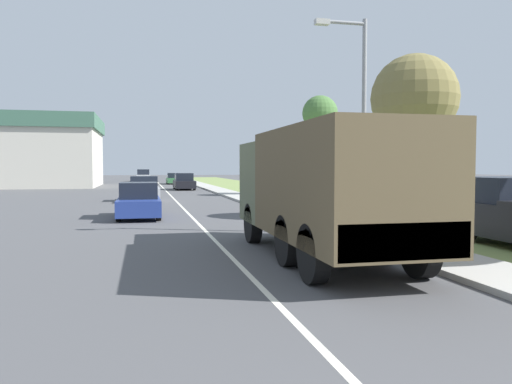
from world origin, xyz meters
The scene contains 14 objects.
ground_plane centered at (0.00, 40.00, 0.00)m, with size 180.00×180.00×0.00m, color #4C4C4F.
lane_centre_stripe centered at (0.00, 40.00, 0.00)m, with size 0.12×120.00×0.00m.
sidewalk_right centered at (4.50, 40.00, 0.06)m, with size 1.80×120.00×0.12m.
grass_strip_right centered at (8.90, 40.00, 0.01)m, with size 7.00×120.00×0.02m.
military_truck centered at (2.04, 10.74, 1.67)m, with size 2.42×7.53×2.92m.
car_nearest_ahead centered at (-2.16, 21.08, 0.66)m, with size 1.71×4.14×1.46m.
car_second_ahead centered at (-1.91, 31.27, 0.69)m, with size 1.81×4.10×1.53m.
car_third_ahead centered at (1.73, 46.25, 0.69)m, with size 1.79×4.61×1.52m.
car_fourth_ahead centered at (1.73, 61.72, 0.62)m, with size 1.70×4.61×1.35m.
car_farthest_ahead centered at (-1.89, 74.36, 0.77)m, with size 1.93×4.40×1.74m.
lamp_post centered at (4.53, 14.46, 4.04)m, with size 1.69×0.24×6.53m.
tree_mid_right centered at (8.67, 18.21, 4.84)m, with size 3.47×3.47×6.58m.
tree_far_right centered at (10.42, 33.87, 5.85)m, with size 2.54×2.54×7.17m.
building_distant centered at (-13.17, 56.55, 3.71)m, with size 13.53×13.54×7.34m.
Camera 1 is at (-1.99, -0.01, 2.10)m, focal length 35.00 mm.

